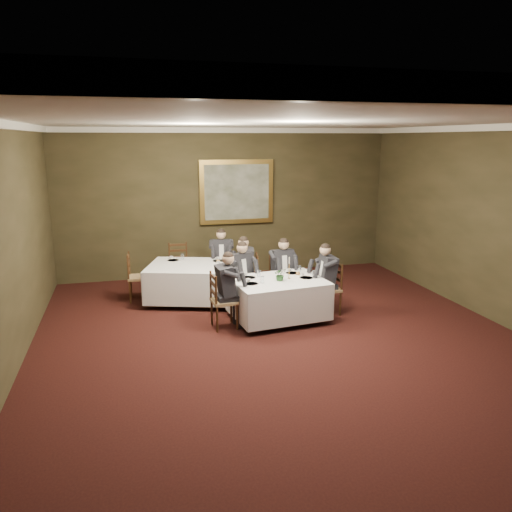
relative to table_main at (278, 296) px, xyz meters
name	(u,v)px	position (x,y,z in m)	size (l,w,h in m)	color
ground	(294,355)	(-0.22, -1.54, -0.45)	(10.00, 10.00, 0.00)	black
ceiling	(298,120)	(-0.22, -1.54, 3.05)	(8.00, 10.00, 0.10)	silver
back_wall	(227,203)	(-0.22, 3.46, 1.30)	(8.00, 0.10, 3.50)	#2E2917
crown_molding	(298,125)	(-0.22, -1.54, 2.99)	(8.00, 10.00, 0.12)	white
table_main	(278,296)	(0.00, 0.00, 0.00)	(1.77, 1.43, 0.67)	black
table_second	(193,280)	(-1.35, 1.49, 0.00)	(2.11, 1.84, 0.67)	black
chair_main_backleft	(240,295)	(-0.53, 0.79, -0.17)	(0.56, 0.54, 1.00)	olive
diner_main_backleft	(240,284)	(-0.53, 0.78, 0.06)	(0.54, 0.59, 1.35)	black
chair_main_backright	(281,290)	(0.35, 0.89, -0.17)	(0.46, 0.45, 1.00)	olive
diner_main_backright	(282,279)	(0.35, 0.88, 0.06)	(0.44, 0.50, 1.35)	black
chair_main_endleft	(224,312)	(-1.03, -0.11, -0.17)	(0.45, 0.47, 1.00)	olive
diner_main_endleft	(224,300)	(-1.02, -0.11, 0.06)	(0.51, 0.44, 1.35)	black
chair_main_endright	(328,299)	(1.03, 0.11, -0.17)	(0.43, 0.45, 1.00)	olive
diner_main_endright	(328,287)	(1.02, 0.11, 0.06)	(0.49, 0.43, 1.35)	black
chair_sec_backleft	(179,275)	(-1.53, 2.51, -0.17)	(0.46, 0.44, 1.00)	olive
chair_sec_backright	(222,276)	(-0.62, 2.22, -0.17)	(0.51, 0.49, 1.00)	olive
diner_sec_backright	(222,266)	(-0.62, 2.21, 0.06)	(0.48, 0.55, 1.35)	black
chair_sec_endright	(248,288)	(-0.28, 1.15, -0.17)	(0.50, 0.51, 1.00)	olive
diner_sec_endright	(248,278)	(-0.29, 1.15, 0.06)	(0.55, 0.49, 1.35)	black
chair_sec_endleft	(139,287)	(-2.43, 1.84, -0.17)	(0.45, 0.47, 1.00)	olive
centerpiece	(280,274)	(0.02, -0.05, 0.44)	(0.22, 0.19, 0.25)	#2D5926
candlestick	(289,270)	(0.21, 0.03, 0.47)	(0.06, 0.06, 0.42)	#B28136
place_setting_table_main	(251,275)	(-0.42, 0.32, 0.35)	(0.33, 0.31, 0.14)	white
place_setting_table_second	(175,258)	(-1.64, 2.02, 0.35)	(0.33, 0.31, 0.14)	white
painting	(237,192)	(0.00, 3.40, 1.56)	(1.78, 0.09, 1.52)	gold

